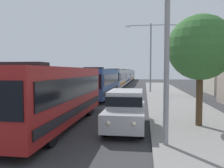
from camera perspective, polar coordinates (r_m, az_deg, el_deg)
bus_lead at (r=12.47m, az=-13.77°, el=-2.32°), size 2.58×10.65×3.21m
bus_second_in_line at (r=24.72m, az=-2.81°, el=0.49°), size 2.58×11.43×3.21m
bus_middle at (r=37.71m, az=0.91°, el=1.45°), size 2.58×10.61×3.21m
bus_fourth_in_line at (r=49.70m, az=2.61°, el=1.88°), size 2.58×10.86×3.21m
bus_rear at (r=62.59m, az=3.71°, el=2.16°), size 2.58×10.91×3.21m
bus_tail_end at (r=75.18m, az=4.41°, el=2.34°), size 2.58×11.06×3.21m
white_suv at (r=11.70m, az=3.42°, el=-5.83°), size 1.86×4.94×1.90m
box_truck_oncoming at (r=75.89m, az=1.94°, el=2.38°), size 2.35×8.37×3.15m
streetlamp_near at (r=8.94m, az=13.39°, el=16.19°), size 5.96×0.28×7.66m
streetlamp_mid at (r=30.82m, az=9.47°, el=8.17°), size 6.52×0.28×8.81m
roadside_tree at (r=12.36m, az=20.84°, el=8.28°), size 3.22×3.22×5.49m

